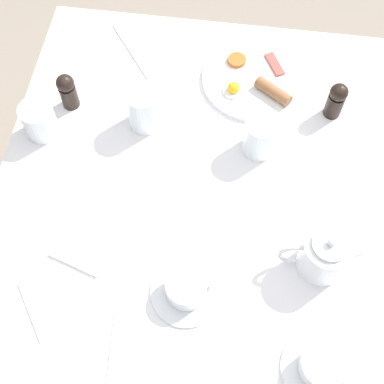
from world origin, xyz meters
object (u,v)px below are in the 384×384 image
(breakfast_plate, at_px, (255,80))
(fork_by_plate, at_px, (115,342))
(water_glass_short, at_px, (39,120))
(spoon_for_tea, at_px, (32,312))
(pepper_grinder, at_px, (67,91))
(teacup_with_saucer_left, at_px, (187,289))
(water_glass_tall, at_px, (144,109))
(napkin_folded, at_px, (92,234))
(knife_by_plate, at_px, (132,51))
(teapot_near, at_px, (323,255))
(salt_grinder, at_px, (336,100))
(teacup_with_saucer_right, at_px, (322,368))
(wine_glass_spare, at_px, (261,136))

(breakfast_plate, distance_m, fork_by_plate, 0.76)
(water_glass_short, bearing_deg, spoon_for_tea, -77.95)
(breakfast_plate, height_order, pepper_grinder, pepper_grinder)
(teacup_with_saucer_left, xyz_separation_m, water_glass_short, (-0.42, 0.37, 0.02))
(water_glass_short, bearing_deg, breakfast_plate, 23.97)
(water_glass_tall, distance_m, fork_by_plate, 0.56)
(pepper_grinder, distance_m, napkin_folded, 0.38)
(breakfast_plate, relative_size, fork_by_plate, 1.67)
(knife_by_plate, bearing_deg, teacup_with_saucer_left, -69.54)
(teapot_near, xyz_separation_m, salt_grinder, (0.02, 0.42, -0.00))
(water_glass_short, height_order, napkin_folded, water_glass_short)
(salt_grinder, bearing_deg, breakfast_plate, 160.21)
(teacup_with_saucer_right, relative_size, salt_grinder, 1.47)
(teapot_near, bearing_deg, wine_glass_spare, 112.39)
(teacup_with_saucer_left, bearing_deg, salt_grinder, 59.87)
(fork_by_plate, bearing_deg, water_glass_tall, 93.42)
(water_glass_short, relative_size, fork_by_plate, 0.56)
(salt_grinder, bearing_deg, teacup_with_saucer_right, -91.38)
(wine_glass_spare, bearing_deg, breakfast_plate, 97.35)
(teacup_with_saucer_right, height_order, water_glass_tall, water_glass_tall)
(teacup_with_saucer_left, height_order, napkin_folded, teacup_with_saucer_left)
(teacup_with_saucer_right, height_order, pepper_grinder, pepper_grinder)
(teapot_near, bearing_deg, napkin_folded, 173.75)
(breakfast_plate, height_order, water_glass_tall, water_glass_tall)
(salt_grinder, height_order, knife_by_plate, salt_grinder)
(water_glass_short, relative_size, wine_glass_spare, 0.90)
(pepper_grinder, distance_m, fork_by_plate, 0.63)
(teapot_near, relative_size, salt_grinder, 1.86)
(water_glass_tall, relative_size, spoon_for_tea, 0.93)
(teacup_with_saucer_right, distance_m, spoon_for_tea, 0.61)
(teapot_near, relative_size, knife_by_plate, 1.02)
(water_glass_tall, distance_m, napkin_folded, 0.33)
(pepper_grinder, height_order, fork_by_plate, pepper_grinder)
(teacup_with_saucer_left, height_order, water_glass_tall, water_glass_tall)
(teapot_near, distance_m, knife_by_plate, 0.77)
(breakfast_plate, xyz_separation_m, teapot_near, (0.18, -0.49, 0.05))
(breakfast_plate, distance_m, teacup_with_saucer_left, 0.60)
(wine_glass_spare, height_order, fork_by_plate, wine_glass_spare)
(breakfast_plate, xyz_separation_m, spoon_for_tea, (-0.42, -0.68, -0.01))
(teapot_near, relative_size, fork_by_plate, 1.20)
(pepper_grinder, xyz_separation_m, napkin_folded, (0.13, -0.35, -0.05))
(salt_grinder, distance_m, fork_by_plate, 0.78)
(teacup_with_saucer_left, bearing_deg, spoon_for_tea, -164.94)
(teacup_with_saucer_left, height_order, salt_grinder, salt_grinder)
(teacup_with_saucer_right, distance_m, fork_by_plate, 0.42)
(napkin_folded, distance_m, spoon_for_tea, 0.21)
(wine_glass_spare, bearing_deg, water_glass_short, -177.49)
(water_glass_short, bearing_deg, salt_grinder, 12.17)
(water_glass_short, xyz_separation_m, fork_by_plate, (0.28, -0.49, -0.04))
(teapot_near, relative_size, wine_glass_spare, 1.90)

